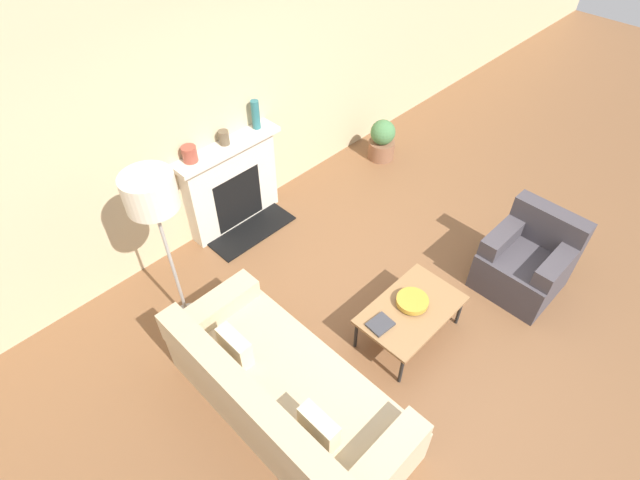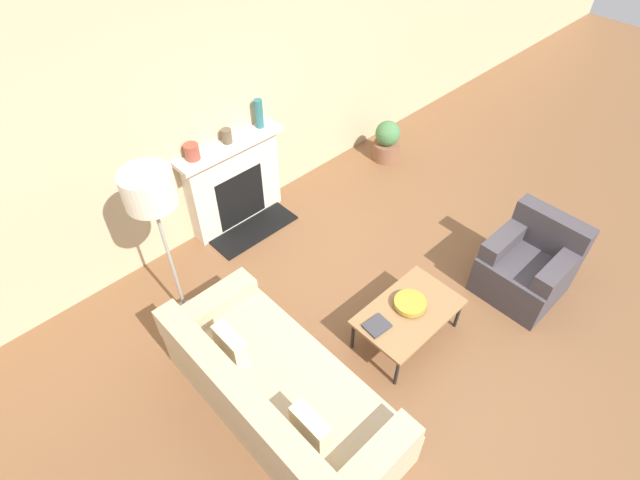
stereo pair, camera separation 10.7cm
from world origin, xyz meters
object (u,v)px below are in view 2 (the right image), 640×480
at_px(floor_lamp, 152,201).
at_px(mantel_vase_center_left, 227,136).
at_px(fireplace, 235,184).
at_px(bowl, 410,303).
at_px(armchair_near, 528,266).
at_px(book, 377,326).
at_px(mantel_vase_center_right, 259,114).
at_px(couch, 279,394).
at_px(mantel_vase_left, 192,152).
at_px(coffee_table, 409,313).
at_px(potted_plant, 387,141).

xyz_separation_m(floor_lamp, mantel_vase_center_left, (1.23, 0.79, -0.33)).
height_order(fireplace, bowl, fireplace).
bearing_deg(armchair_near, book, -107.17).
xyz_separation_m(fireplace, floor_lamp, (-1.23, -0.78, 0.95)).
xyz_separation_m(floor_lamp, mantel_vase_center_right, (1.66, 0.79, -0.25)).
distance_m(couch, bowl, 1.40).
distance_m(mantel_vase_center_left, mantel_vase_center_right, 0.44).
distance_m(armchair_near, bowl, 1.37).
bearing_deg(mantel_vase_center_left, fireplace, -83.63).
bearing_deg(mantel_vase_left, mantel_vase_center_right, 0.00).
xyz_separation_m(fireplace, armchair_near, (1.45, -2.82, -0.19)).
bearing_deg(bowl, coffee_table, -144.38).
bearing_deg(mantel_vase_left, book, -84.90).
distance_m(armchair_near, mantel_vase_center_right, 3.15).
relative_size(floor_lamp, potted_plant, 3.14).
height_order(coffee_table, mantel_vase_center_right, mantel_vase_center_right).
height_order(fireplace, potted_plant, fireplace).
xyz_separation_m(couch, armchair_near, (2.66, -0.66, 0.04)).
bearing_deg(couch, potted_plant, -62.07).
distance_m(coffee_table, floor_lamp, 2.38).
distance_m(mantel_vase_center_right, potted_plant, 2.02).
relative_size(mantel_vase_center_right, potted_plant, 0.58).
bearing_deg(bowl, potted_plant, 44.84).
relative_size(couch, armchair_near, 2.50).
bearing_deg(fireplace, mantel_vase_left, 177.94).
height_order(bowl, book, bowl).
distance_m(fireplace, mantel_vase_left, 0.75).
relative_size(book, mantel_vase_center_right, 0.71).
bearing_deg(book, mantel_vase_left, 100.04).
distance_m(floor_lamp, mantel_vase_center_right, 1.86).
bearing_deg(bowl, couch, 171.71).
distance_m(bowl, mantel_vase_center_left, 2.49).
height_order(mantel_vase_center_right, potted_plant, mantel_vase_center_right).
distance_m(fireplace, potted_plant, 2.22).
distance_m(couch, mantel_vase_center_left, 2.63).
xyz_separation_m(couch, book, (1.00, -0.15, 0.11)).
bearing_deg(couch, fireplace, -29.23).
relative_size(floor_lamp, mantel_vase_left, 10.77).
distance_m(coffee_table, bowl, 0.09).
bearing_deg(floor_lamp, mantel_vase_center_right, 25.59).
bearing_deg(bowl, mantel_vase_left, 103.88).
xyz_separation_m(floor_lamp, potted_plant, (3.40, 0.41, -1.20)).
distance_m(book, mantel_vase_left, 2.45).
xyz_separation_m(armchair_near, mantel_vase_center_left, (-1.45, 2.84, 0.81)).
xyz_separation_m(mantel_vase_left, potted_plant, (2.59, -0.38, -0.87)).
xyz_separation_m(couch, mantel_vase_center_left, (1.21, 2.18, 0.85)).
xyz_separation_m(book, mantel_vase_center_right, (0.64, 2.32, 0.82)).
distance_m(fireplace, bowl, 2.37).
bearing_deg(fireplace, couch, -119.23).
relative_size(coffee_table, mantel_vase_center_right, 3.03).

